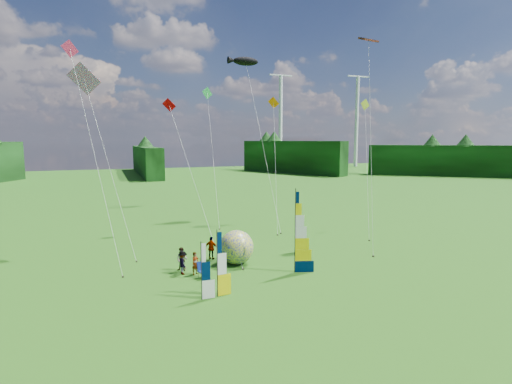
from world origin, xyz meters
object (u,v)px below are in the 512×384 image
object	(u,v)px
bol_inflatable	(236,247)
spectator_a	(195,263)
feather_banner_main	(295,233)
spectator_c	(183,263)
spectator_d	(211,248)
side_banner_far	(201,272)
camp_chair	(203,270)
kite_whale	(261,130)
spectator_b	(182,259)
side_banner_left	(217,265)

from	to	relation	value
bol_inflatable	spectator_a	xyz separation A→B (m)	(-3.29, -1.19, -0.48)
feather_banner_main	spectator_a	xyz separation A→B (m)	(-6.38, 2.02, -2.01)
spectator_c	spectator_d	world-z (taller)	spectator_d
feather_banner_main	spectator_d	size ratio (longest dim) A/B	3.18
side_banner_far	bol_inflatable	bearing A→B (deg)	56.20
camp_chair	kite_whale	world-z (taller)	kite_whale
spectator_b	kite_whale	world-z (taller)	kite_whale
side_banner_left	spectator_a	bearing A→B (deg)	89.54
bol_inflatable	kite_whale	size ratio (longest dim) A/B	0.12
bol_inflatable	camp_chair	world-z (taller)	bol_inflatable
feather_banner_main	bol_inflatable	xyz separation A→B (m)	(-3.10, 3.21, -1.53)
side_banner_left	bol_inflatable	xyz separation A→B (m)	(2.91, 5.41, -0.65)
feather_banner_main	side_banner_left	bearing A→B (deg)	-143.18
feather_banner_main	side_banner_far	xyz separation A→B (m)	(-6.95, -2.31, -1.15)
spectator_c	side_banner_left	bearing A→B (deg)	-169.29
bol_inflatable	spectator_c	size ratio (longest dim) A/B	1.57
bol_inflatable	spectator_d	bearing A→B (deg)	129.75
bol_inflatable	spectator_b	world-z (taller)	bol_inflatable
feather_banner_main	spectator_c	xyz separation A→B (m)	(-7.15, 2.33, -1.98)
side_banner_left	spectator_d	bearing A→B (deg)	72.62
spectator_a	camp_chair	distance (m)	1.03
spectator_b	kite_whale	distance (m)	19.87
camp_chair	kite_whale	xyz separation A→B (m)	(10.23, 15.59, 9.42)
feather_banner_main	bol_inflatable	distance (m)	4.71
spectator_d	feather_banner_main	bearing A→B (deg)	169.08
spectator_a	side_banner_left	bearing A→B (deg)	-116.16
camp_chair	spectator_b	bearing A→B (deg)	105.69
spectator_b	camp_chair	size ratio (longest dim) A/B	1.53
bol_inflatable	spectator_b	xyz separation A→B (m)	(-3.98, -0.17, -0.42)
feather_banner_main	spectator_c	distance (m)	7.77
side_banner_left	bol_inflatable	distance (m)	6.18
side_banner_left	camp_chair	world-z (taller)	side_banner_left
feather_banner_main	spectator_a	distance (m)	6.99
spectator_c	kite_whale	bearing A→B (deg)	-41.68
spectator_a	spectator_c	world-z (taller)	spectator_c
camp_chair	spectator_a	bearing A→B (deg)	96.17
spectator_a	kite_whale	world-z (taller)	kite_whale
side_banner_left	spectator_a	xyz separation A→B (m)	(-0.38, 4.22, -1.13)
side_banner_far	spectator_b	world-z (taller)	side_banner_far
spectator_b	feather_banner_main	bearing A→B (deg)	12.37
feather_banner_main	spectator_c	bearing A→B (deg)	178.57
spectator_b	spectator_d	bearing A→B (deg)	71.86
kite_whale	side_banner_left	bearing A→B (deg)	-119.84
side_banner_left	spectator_c	distance (m)	4.81
spectator_d	camp_chair	size ratio (longest dim) A/B	1.62
spectator_b	camp_chair	bearing A→B (deg)	-27.77
camp_chair	kite_whale	size ratio (longest dim) A/B	0.05
spectator_d	camp_chair	xyz separation A→B (m)	(-1.57, -3.86, -0.33)
spectator_b	kite_whale	size ratio (longest dim) A/B	0.08
side_banner_far	camp_chair	distance (m)	3.64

